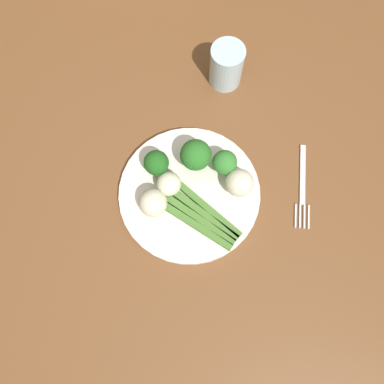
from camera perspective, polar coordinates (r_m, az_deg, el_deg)
ground_plane at (r=1.44m, az=0.04°, el=-6.37°), size 6.00×6.00×0.02m
dining_table at (r=0.82m, az=0.07°, el=1.32°), size 1.24×1.01×0.72m
plate at (r=0.71m, az=0.00°, el=-0.28°), size 0.26×0.26×0.01m
asparagus_bundle at (r=0.68m, az=1.39°, el=-3.70°), size 0.16×0.12×0.01m
broccoli_left at (r=0.69m, az=-5.35°, el=4.34°), size 0.05×0.05×0.06m
broccoli_front_left at (r=0.68m, az=0.56°, el=5.53°), size 0.06×0.06×0.07m
broccoli_front at (r=0.69m, az=4.92°, el=4.55°), size 0.04×0.04×0.06m
cauliflower_edge at (r=0.69m, az=7.09°, el=1.37°), size 0.05×0.05×0.05m
cauliflower_outer_edge at (r=0.67m, az=-5.85°, el=-1.62°), size 0.05×0.05×0.05m
cauliflower_mid at (r=0.69m, az=-3.47°, el=1.22°), size 0.04×0.04×0.04m
fork at (r=0.75m, az=16.18°, el=0.71°), size 0.03×0.17×0.00m
water_glass at (r=0.79m, az=5.15°, el=18.29°), size 0.07×0.07×0.09m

